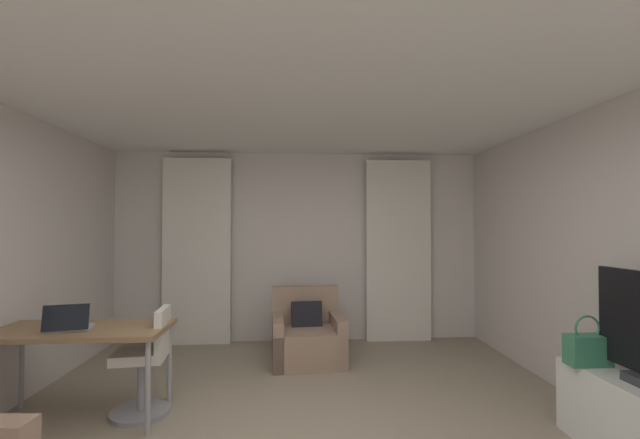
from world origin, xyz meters
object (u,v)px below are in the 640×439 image
Objects in this scene: desk at (81,336)px; desk_chair at (146,367)px; armchair at (307,337)px; laptop at (69,325)px; handbag_primary at (588,349)px.

desk_chair is (0.49, 0.09, -0.29)m from desk.
laptop is at bearing -144.07° from armchair.
handbag_primary reaches higher than desk.
laptop is (-1.94, -1.40, 0.52)m from armchair.
laptop is at bearing -123.34° from desk.
desk is 3.69× the size of handbag_primary.
laptop is at bearing -162.52° from desk_chair.
desk_chair is (-1.40, -1.23, 0.12)m from armchair.
desk_chair reaches higher than desk.
desk is 3.68× the size of laptop.
desk is 0.58m from desk_chair.
armchair is 2.35× the size of handbag_primary.
handbag_primary is at bearing -6.52° from laptop.
desk is at bearing 56.66° from laptop.
desk_chair is at bearing 17.48° from laptop.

